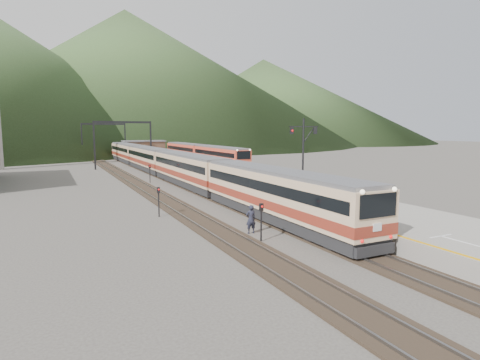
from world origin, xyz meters
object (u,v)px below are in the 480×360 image
main_train (165,163)px  worker (251,219)px  signal_mast (303,152)px  second_train (201,155)px

main_train → worker: (-3.19, -31.77, -1.06)m
main_train → signal_mast: signal_mast is taller
main_train → signal_mast: size_ratio=12.32×
worker → signal_mast: bearing=-151.5°
main_train → second_train: (11.50, 17.20, -0.12)m
main_train → worker: bearing=-95.7°
signal_mast → second_train: bearing=79.2°
second_train → worker: second_train is taller
second_train → worker: 51.14m
second_train → worker: bearing=-106.7°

